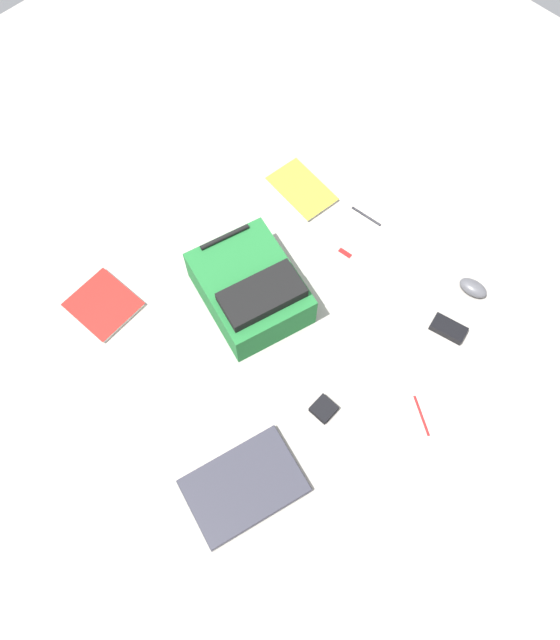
{
  "coord_description": "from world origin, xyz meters",
  "views": [
    {
      "loc": [
        -0.64,
        -0.66,
        1.99
      ],
      "look_at": [
        0.01,
        -0.01,
        0.02
      ],
      "focal_mm": 34.43,
      "sensor_mm": 36.0,
      "label": 1
    }
  ],
  "objects_px": {
    "power_brick": "(448,329)",
    "backpack": "(251,289)",
    "pen_black": "(422,415)",
    "computer_mouse": "(473,288)",
    "book_manual": "(302,190)",
    "pen_blue": "(366,216)",
    "book_blue": "(103,305)",
    "earbud_pouch": "(324,409)",
    "laptop": "(244,486)",
    "usb_stick": "(345,253)"
  },
  "relations": [
    {
      "from": "pen_blue",
      "to": "usb_stick",
      "type": "relative_size",
      "value": 2.56
    },
    {
      "from": "backpack",
      "to": "earbud_pouch",
      "type": "height_order",
      "value": "backpack"
    },
    {
      "from": "laptop",
      "to": "pen_blue",
      "type": "xyz_separation_m",
      "value": [
        1.05,
        0.41,
        -0.01
      ]
    },
    {
      "from": "computer_mouse",
      "to": "laptop",
      "type": "bearing_deg",
      "value": 166.74
    },
    {
      "from": "power_brick",
      "to": "backpack",
      "type": "bearing_deg",
      "value": 125.23
    },
    {
      "from": "book_manual",
      "to": "pen_blue",
      "type": "relative_size",
      "value": 2.05
    },
    {
      "from": "computer_mouse",
      "to": "usb_stick",
      "type": "distance_m",
      "value": 0.48
    },
    {
      "from": "pen_blue",
      "to": "laptop",
      "type": "bearing_deg",
      "value": -158.37
    },
    {
      "from": "earbud_pouch",
      "to": "pen_black",
      "type": "bearing_deg",
      "value": -48.21
    },
    {
      "from": "backpack",
      "to": "earbud_pouch",
      "type": "bearing_deg",
      "value": -104.09
    },
    {
      "from": "laptop",
      "to": "usb_stick",
      "type": "bearing_deg",
      "value": 22.64
    },
    {
      "from": "usb_stick",
      "to": "pen_black",
      "type": "bearing_deg",
      "value": -114.99
    },
    {
      "from": "pen_black",
      "to": "pen_blue",
      "type": "height_order",
      "value": "same"
    },
    {
      "from": "earbud_pouch",
      "to": "book_manual",
      "type": "bearing_deg",
      "value": 49.0
    },
    {
      "from": "backpack",
      "to": "book_manual",
      "type": "xyz_separation_m",
      "value": [
        0.47,
        0.21,
        -0.08
      ]
    },
    {
      "from": "backpack",
      "to": "pen_black",
      "type": "height_order",
      "value": "backpack"
    },
    {
      "from": "computer_mouse",
      "to": "pen_black",
      "type": "height_order",
      "value": "computer_mouse"
    },
    {
      "from": "backpack",
      "to": "computer_mouse",
      "type": "xyz_separation_m",
      "value": [
        0.6,
        -0.54,
        -0.06
      ]
    },
    {
      "from": "backpack",
      "to": "power_brick",
      "type": "xyz_separation_m",
      "value": [
        0.41,
        -0.58,
        -0.07
      ]
    },
    {
      "from": "usb_stick",
      "to": "book_manual",
      "type": "bearing_deg",
      "value": 74.22
    },
    {
      "from": "laptop",
      "to": "usb_stick",
      "type": "relative_size",
      "value": 7.74
    },
    {
      "from": "laptop",
      "to": "pen_blue",
      "type": "height_order",
      "value": "laptop"
    },
    {
      "from": "computer_mouse",
      "to": "backpack",
      "type": "bearing_deg",
      "value": 128.54
    },
    {
      "from": "pen_blue",
      "to": "computer_mouse",
      "type": "bearing_deg",
      "value": -86.52
    },
    {
      "from": "book_blue",
      "to": "computer_mouse",
      "type": "distance_m",
      "value": 1.34
    },
    {
      "from": "pen_blue",
      "to": "book_manual",
      "type": "bearing_deg",
      "value": 109.3
    },
    {
      "from": "power_brick",
      "to": "pen_black",
      "type": "height_order",
      "value": "power_brick"
    },
    {
      "from": "pen_blue",
      "to": "pen_black",
      "type": "bearing_deg",
      "value": -125.06
    },
    {
      "from": "laptop",
      "to": "power_brick",
      "type": "distance_m",
      "value": 0.89
    },
    {
      "from": "power_brick",
      "to": "laptop",
      "type": "bearing_deg",
      "value": 172.75
    },
    {
      "from": "pen_black",
      "to": "book_blue",
      "type": "bearing_deg",
      "value": 115.01
    },
    {
      "from": "power_brick",
      "to": "pen_blue",
      "type": "height_order",
      "value": "power_brick"
    },
    {
      "from": "computer_mouse",
      "to": "book_manual",
      "type": "bearing_deg",
      "value": 89.93
    },
    {
      "from": "book_manual",
      "to": "computer_mouse",
      "type": "height_order",
      "value": "computer_mouse"
    },
    {
      "from": "book_manual",
      "to": "earbud_pouch",
      "type": "height_order",
      "value": "earbud_pouch"
    },
    {
      "from": "book_manual",
      "to": "laptop",
      "type": "bearing_deg",
      "value": -144.61
    },
    {
      "from": "laptop",
      "to": "power_brick",
      "type": "xyz_separation_m",
      "value": [
        0.89,
        -0.11,
        -0.0
      ]
    },
    {
      "from": "book_blue",
      "to": "earbud_pouch",
      "type": "relative_size",
      "value": 3.31
    },
    {
      "from": "book_manual",
      "to": "usb_stick",
      "type": "relative_size",
      "value": 5.25
    },
    {
      "from": "usb_stick",
      "to": "pen_blue",
      "type": "bearing_deg",
      "value": 16.66
    },
    {
      "from": "laptop",
      "to": "earbud_pouch",
      "type": "distance_m",
      "value": 0.36
    },
    {
      "from": "backpack",
      "to": "book_blue",
      "type": "relative_size",
      "value": 1.95
    },
    {
      "from": "computer_mouse",
      "to": "usb_stick",
      "type": "xyz_separation_m",
      "value": [
        -0.21,
        0.44,
        -0.02
      ]
    },
    {
      "from": "computer_mouse",
      "to": "pen_black",
      "type": "relative_size",
      "value": 0.75
    },
    {
      "from": "book_blue",
      "to": "power_brick",
      "type": "distance_m",
      "value": 1.24
    },
    {
      "from": "book_blue",
      "to": "earbud_pouch",
      "type": "height_order",
      "value": "earbud_pouch"
    },
    {
      "from": "pen_black",
      "to": "book_manual",
      "type": "bearing_deg",
      "value": 68.04
    },
    {
      "from": "backpack",
      "to": "power_brick",
      "type": "bearing_deg",
      "value": -54.77
    },
    {
      "from": "pen_black",
      "to": "pen_blue",
      "type": "distance_m",
      "value": 0.81
    },
    {
      "from": "power_brick",
      "to": "pen_black",
      "type": "relative_size",
      "value": 0.87
    }
  ]
}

